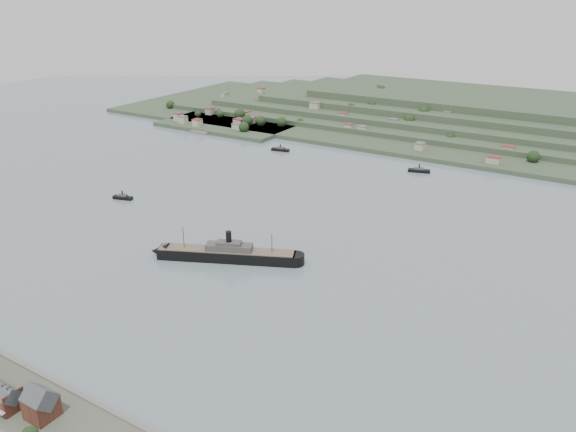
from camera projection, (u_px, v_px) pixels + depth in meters
The scene contains 7 objects.
ground at pixel (243, 244), 350.52m from camera, with size 1400.00×1400.00×0.00m, color slate.
gabled_building at pixel (41, 403), 204.88m from camera, with size 10.40×10.18×14.09m.
far_peninsula at pixel (464, 115), 642.24m from camera, with size 760.00×309.00×30.00m.
steamship at pixel (223, 254), 328.39m from camera, with size 86.55×45.90×22.09m.
tugboat at pixel (123, 197), 422.68m from camera, with size 15.85×8.13×6.89m.
ferry_west at pixel (280, 149), 546.06m from camera, with size 18.46×8.06×6.70m.
ferry_east at pixel (419, 170), 484.00m from camera, with size 19.39×10.41×7.01m.
Camera 1 is at (190.06, -255.86, 149.55)m, focal length 35.00 mm.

